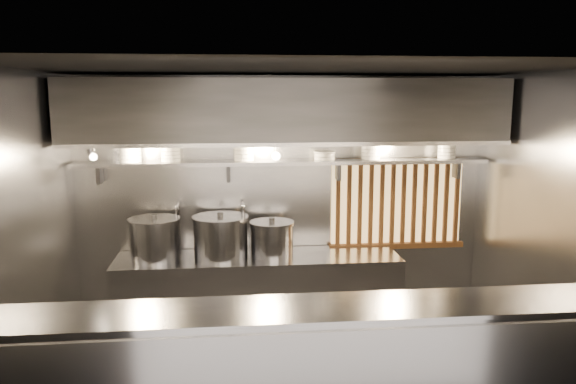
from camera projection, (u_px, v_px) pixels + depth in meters
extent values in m
plane|color=black|center=(300.00, 69.00, 4.56)|extent=(4.50, 4.50, 0.00)
plane|color=gray|center=(283.00, 203.00, 6.27)|extent=(4.50, 0.00, 4.50)
plane|color=gray|center=(26.00, 243.00, 4.56)|extent=(0.00, 3.00, 3.00)
plane|color=gray|center=(548.00, 229.00, 5.03)|extent=(0.00, 3.00, 3.00)
cube|color=#97979C|center=(316.00, 384.00, 4.01)|extent=(4.50, 0.50, 1.10)
cube|color=#97979C|center=(316.00, 309.00, 3.91)|extent=(4.50, 0.56, 0.03)
cube|color=#97979C|center=(259.00, 297.00, 6.03)|extent=(3.00, 0.70, 0.90)
cube|color=#97979C|center=(284.00, 162.00, 6.01)|extent=(4.40, 0.34, 0.04)
cube|color=#2D2D30|center=(286.00, 111.00, 5.70)|extent=(4.40, 0.80, 0.65)
cube|color=#97979C|center=(291.00, 145.00, 5.36)|extent=(4.40, 0.03, 0.04)
cube|color=#FFC972|center=(397.00, 203.00, 6.38)|extent=(1.50, 0.02, 0.92)
cube|color=brown|center=(399.00, 161.00, 6.25)|extent=(1.56, 0.06, 0.06)
cube|color=brown|center=(396.00, 246.00, 6.42)|extent=(1.56, 0.06, 0.06)
cube|color=brown|center=(338.00, 205.00, 6.26)|extent=(0.04, 0.04, 0.92)
cube|color=brown|center=(349.00, 205.00, 6.28)|extent=(0.04, 0.04, 0.92)
cube|color=brown|center=(360.00, 204.00, 6.29)|extent=(0.04, 0.04, 0.92)
cube|color=brown|center=(371.00, 204.00, 6.30)|extent=(0.04, 0.04, 0.92)
cube|color=brown|center=(382.00, 204.00, 6.31)|extent=(0.04, 0.04, 0.92)
cube|color=brown|center=(393.00, 204.00, 6.33)|extent=(0.04, 0.04, 0.92)
cube|color=brown|center=(403.00, 204.00, 6.34)|extent=(0.04, 0.04, 0.92)
cube|color=brown|center=(414.00, 203.00, 6.35)|extent=(0.04, 0.04, 0.92)
cube|color=brown|center=(425.00, 203.00, 6.37)|extent=(0.04, 0.04, 0.92)
cube|color=brown|center=(435.00, 203.00, 6.38)|extent=(0.04, 0.04, 0.92)
cube|color=brown|center=(446.00, 203.00, 6.39)|extent=(0.04, 0.04, 0.92)
cube|color=brown|center=(456.00, 203.00, 6.40)|extent=(0.05, 0.04, 0.92)
cylinder|color=silver|center=(179.00, 225.00, 6.13)|extent=(0.03, 0.03, 0.48)
sphere|color=silver|center=(178.00, 203.00, 6.09)|extent=(0.04, 0.04, 0.04)
cylinder|color=silver|center=(177.00, 206.00, 5.97)|extent=(0.03, 0.26, 0.03)
sphere|color=silver|center=(176.00, 208.00, 5.84)|extent=(0.04, 0.04, 0.04)
cylinder|color=silver|center=(176.00, 214.00, 5.85)|extent=(0.03, 0.03, 0.14)
cylinder|color=silver|center=(243.00, 223.00, 6.21)|extent=(0.03, 0.03, 0.48)
sphere|color=silver|center=(243.00, 202.00, 6.17)|extent=(0.04, 0.04, 0.04)
cylinder|color=silver|center=(243.00, 204.00, 6.04)|extent=(0.03, 0.26, 0.03)
sphere|color=silver|center=(243.00, 207.00, 5.91)|extent=(0.04, 0.04, 0.04)
cylinder|color=silver|center=(243.00, 213.00, 5.92)|extent=(0.03, 0.03, 0.14)
cone|color=#97979C|center=(90.00, 150.00, 5.32)|extent=(0.25, 0.27, 0.20)
sphere|color=#FFE0B2|center=(93.00, 157.00, 5.31)|extent=(0.07, 0.07, 0.07)
cylinder|color=#2D2D30|center=(92.00, 141.00, 5.41)|extent=(0.02, 0.22, 0.02)
cylinder|color=#2D2D30|center=(276.00, 148.00, 5.85)|extent=(0.01, 0.01, 0.12)
sphere|color=#FFE0B2|center=(276.00, 156.00, 5.87)|extent=(0.09, 0.09, 0.09)
cylinder|color=#97979C|center=(155.00, 240.00, 5.82)|extent=(0.66, 0.66, 0.40)
cylinder|color=#97979C|center=(154.00, 220.00, 5.79)|extent=(0.70, 0.70, 0.03)
cylinder|color=#2D2D30|center=(154.00, 216.00, 5.78)|extent=(0.06, 0.06, 0.04)
cylinder|color=#97979C|center=(272.00, 240.00, 5.96)|extent=(0.45, 0.45, 0.34)
cylinder|color=#97979C|center=(272.00, 223.00, 5.93)|extent=(0.48, 0.48, 0.03)
cylinder|color=#2D2D30|center=(272.00, 220.00, 5.92)|extent=(0.06, 0.06, 0.04)
cylinder|color=#97979C|center=(221.00, 238.00, 5.89)|extent=(0.67, 0.67, 0.41)
cylinder|color=#97979C|center=(220.00, 218.00, 5.86)|extent=(0.71, 0.71, 0.03)
cylinder|color=#2D2D30|center=(220.00, 214.00, 5.85)|extent=(0.06, 0.06, 0.04)
cylinder|color=white|center=(131.00, 160.00, 5.84)|extent=(0.22, 0.22, 0.03)
cylinder|color=white|center=(131.00, 157.00, 5.83)|extent=(0.22, 0.22, 0.03)
cylinder|color=white|center=(130.00, 153.00, 5.82)|extent=(0.22, 0.22, 0.03)
cylinder|color=white|center=(130.00, 149.00, 5.82)|extent=(0.22, 0.22, 0.03)
cylinder|color=white|center=(130.00, 147.00, 5.81)|extent=(0.24, 0.24, 0.01)
cylinder|color=white|center=(171.00, 160.00, 5.88)|extent=(0.20, 0.20, 0.03)
cylinder|color=white|center=(171.00, 156.00, 5.87)|extent=(0.20, 0.20, 0.03)
cylinder|color=white|center=(171.00, 153.00, 5.87)|extent=(0.20, 0.20, 0.03)
cylinder|color=white|center=(170.00, 149.00, 5.86)|extent=(0.20, 0.20, 0.03)
cylinder|color=white|center=(170.00, 146.00, 5.86)|extent=(0.22, 0.22, 0.01)
cylinder|color=white|center=(244.00, 159.00, 5.96)|extent=(0.21, 0.21, 0.03)
cylinder|color=white|center=(244.00, 155.00, 5.95)|extent=(0.21, 0.21, 0.03)
cylinder|color=white|center=(244.00, 152.00, 5.95)|extent=(0.21, 0.21, 0.03)
cylinder|color=white|center=(244.00, 148.00, 5.94)|extent=(0.21, 0.21, 0.03)
cylinder|color=white|center=(244.00, 146.00, 5.93)|extent=(0.22, 0.22, 0.01)
cylinder|color=white|center=(324.00, 158.00, 6.05)|extent=(0.22, 0.22, 0.03)
cylinder|color=white|center=(324.00, 155.00, 6.04)|extent=(0.22, 0.22, 0.03)
cylinder|color=white|center=(324.00, 152.00, 6.04)|extent=(0.24, 0.24, 0.01)
cylinder|color=white|center=(371.00, 158.00, 6.10)|extent=(0.20, 0.20, 0.03)
cylinder|color=white|center=(371.00, 154.00, 6.09)|extent=(0.20, 0.20, 0.03)
cylinder|color=white|center=(371.00, 151.00, 6.09)|extent=(0.20, 0.20, 0.03)
cylinder|color=white|center=(371.00, 147.00, 6.08)|extent=(0.20, 0.20, 0.03)
cylinder|color=white|center=(371.00, 144.00, 6.07)|extent=(0.22, 0.22, 0.01)
cylinder|color=white|center=(446.00, 157.00, 6.19)|extent=(0.19, 0.19, 0.03)
cylinder|color=white|center=(446.00, 153.00, 6.18)|extent=(0.19, 0.19, 0.03)
cylinder|color=white|center=(447.00, 150.00, 6.17)|extent=(0.19, 0.19, 0.03)
cylinder|color=white|center=(447.00, 146.00, 6.17)|extent=(0.19, 0.19, 0.03)
cylinder|color=white|center=(447.00, 144.00, 6.16)|extent=(0.21, 0.21, 0.01)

